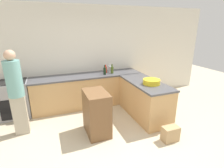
{
  "coord_description": "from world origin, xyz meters",
  "views": [
    {
      "loc": [
        -1.0,
        -2.48,
        2.15
      ],
      "look_at": [
        0.3,
        0.94,
        0.93
      ],
      "focal_mm": 28.0,
      "sensor_mm": 36.0,
      "label": 1
    }
  ],
  "objects": [
    {
      "name": "ground_plane",
      "position": [
        0.0,
        0.0,
        0.0
      ],
      "size": [
        14.0,
        14.0,
        0.0
      ],
      "primitive_type": "plane",
      "color": "beige"
    },
    {
      "name": "wall_back",
      "position": [
        0.0,
        2.4,
        1.35
      ],
      "size": [
        8.0,
        0.06,
        2.7
      ],
      "color": "silver",
      "rests_on": "ground_plane"
    },
    {
      "name": "counter_back",
      "position": [
        0.0,
        2.04,
        0.44
      ],
      "size": [
        2.99,
        0.69,
        0.89
      ],
      "color": "tan",
      "rests_on": "ground_plane"
    },
    {
      "name": "counter_peninsula",
      "position": [
        1.15,
        0.94,
        0.44
      ],
      "size": [
        0.69,
        1.57,
        0.89
      ],
      "color": "tan",
      "rests_on": "ground_plane"
    },
    {
      "name": "range_oven",
      "position": [
        -1.84,
        2.05,
        0.45
      ],
      "size": [
        0.68,
        0.63,
        0.9
      ],
      "color": "#99999E",
      "rests_on": "ground_plane"
    },
    {
      "name": "island_table",
      "position": [
        -0.16,
        0.63,
        0.46
      ],
      "size": [
        0.44,
        0.69,
        0.91
      ],
      "color": "brown",
      "rests_on": "ground_plane"
    },
    {
      "name": "mixing_bowl",
      "position": [
        1.18,
        0.74,
        0.94
      ],
      "size": [
        0.39,
        0.39,
        0.11
      ],
      "color": "yellow",
      "rests_on": "counter_peninsula"
    },
    {
      "name": "vinegar_bottle_clear",
      "position": [
        0.67,
        2.11,
        0.98
      ],
      "size": [
        0.09,
        0.09,
        0.23
      ],
      "color": "silver",
      "rests_on": "counter_back"
    },
    {
      "name": "olive_oil_bottle",
      "position": [
        0.69,
        1.96,
        0.99
      ],
      "size": [
        0.08,
        0.08,
        0.26
      ],
      "color": "#475B1E",
      "rests_on": "counter_back"
    },
    {
      "name": "hot_sauce_bottle",
      "position": [
        0.54,
        2.06,
        0.98
      ],
      "size": [
        0.07,
        0.07,
        0.23
      ],
      "color": "red",
      "rests_on": "counter_back"
    },
    {
      "name": "wine_bottle_dark",
      "position": [
        0.45,
        1.9,
        0.99
      ],
      "size": [
        0.07,
        0.07,
        0.27
      ],
      "color": "black",
      "rests_on": "counter_back"
    },
    {
      "name": "person_by_range",
      "position": [
        -1.62,
        1.16,
        0.96
      ],
      "size": [
        0.3,
        0.3,
        1.74
      ],
      "color": "#ADA38E",
      "rests_on": "ground_plane"
    },
    {
      "name": "paper_bag",
      "position": [
        1.1,
        -0.16,
        0.15
      ],
      "size": [
        0.32,
        0.2,
        0.3
      ],
      "color": "tan",
      "rests_on": "ground_plane"
    }
  ]
}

